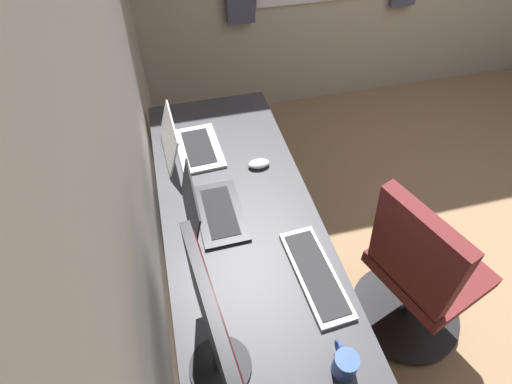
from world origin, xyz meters
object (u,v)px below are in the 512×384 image
coffee_mug (345,364)px  office_chair (418,277)px  monitor_primary (215,333)px  drawer_pedestal (230,237)px  laptop_leftmost (187,144)px  mouse_main (259,164)px  keyboard_main (316,274)px  laptop_left (209,209)px

coffee_mug → office_chair: office_chair is taller
monitor_primary → office_chair: size_ratio=0.51×
drawer_pedestal → laptop_leftmost: bearing=25.0°
monitor_primary → mouse_main: size_ratio=4.76×
keyboard_main → office_chair: 0.60m
laptop_left → office_chair: bearing=-112.2°
keyboard_main → mouse_main: (0.63, 0.06, 0.01)m
keyboard_main → drawer_pedestal: bearing=24.1°
laptop_leftmost → mouse_main: bearing=-121.3°
coffee_mug → office_chair: (0.37, -0.57, -0.32)m
office_chair → keyboard_main: bearing=93.0°
laptop_leftmost → coffee_mug: size_ratio=3.00×
drawer_pedestal → laptop_leftmost: laptop_leftmost is taller
keyboard_main → laptop_left: bearing=41.5°
mouse_main → drawer_pedestal: bearing=117.7°
drawer_pedestal → mouse_main: size_ratio=6.68×
monitor_primary → mouse_main: monitor_primary is taller
keyboard_main → office_chair: bearing=-87.0°
drawer_pedestal → keyboard_main: 0.71m
monitor_primary → laptop_left: monitor_primary is taller
monitor_primary → laptop_leftmost: bearing=-1.9°
monitor_primary → office_chair: bearing=-73.8°
laptop_left → mouse_main: bearing=-48.6°
drawer_pedestal → mouse_main: 0.45m
keyboard_main → coffee_mug: bearing=174.5°
laptop_leftmost → monitor_primary: bearing=178.1°
laptop_leftmost → keyboard_main: 0.90m
laptop_left → office_chair: (-0.36, -0.87, -0.32)m
drawer_pedestal → coffee_mug: 1.00m
keyboard_main → monitor_primary: bearing=121.0°
drawer_pedestal → coffee_mug: coffee_mug is taller
laptop_left → coffee_mug: size_ratio=3.01×
mouse_main → office_chair: bearing=-135.5°
monitor_primary → laptop_leftmost: monitor_primary is taller
monitor_primary → laptop_leftmost: 1.09m
drawer_pedestal → monitor_primary: (-0.78, 0.17, 0.64)m
drawer_pedestal → monitor_primary: size_ratio=1.40×
laptop_leftmost → keyboard_main: (-0.82, -0.37, -0.04)m
laptop_left → drawer_pedestal: bearing=-33.3°
laptop_left → keyboard_main: (-0.38, -0.34, -0.04)m
monitor_primary → keyboard_main: monitor_primary is taller
mouse_main → keyboard_main: bearing=-174.7°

